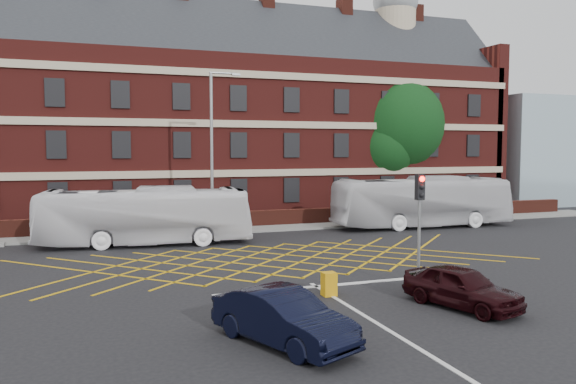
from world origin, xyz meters
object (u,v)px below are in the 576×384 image
object	(u,v)px
car_navy	(283,317)
street_lamp	(213,180)
bus_left	(145,216)
deciduous_tree	(394,131)
traffic_light_near	(419,241)
bus_right	(422,202)
car_maroon	(462,287)
utility_cabinet	(329,284)

from	to	relation	value
car_navy	street_lamp	distance (m)	19.14
bus_left	deciduous_tree	distance (m)	24.06
deciduous_tree	traffic_light_near	bearing A→B (deg)	-117.91
bus_right	street_lamp	size ratio (longest dim) A/B	1.26
bus_left	deciduous_tree	xyz separation A→B (m)	(21.18, 10.21, 5.10)
bus_right	deciduous_tree	distance (m)	10.91
bus_left	car_maroon	bearing A→B (deg)	-144.90
car_maroon	traffic_light_near	distance (m)	2.98
car_navy	car_maroon	distance (m)	6.82
deciduous_tree	utility_cabinet	xyz separation A→B (m)	(-16.02, -23.30, -6.26)
bus_right	street_lamp	xyz separation A→B (m)	(-14.02, 0.57, 1.71)
car_navy	traffic_light_near	world-z (taller)	traffic_light_near
traffic_light_near	car_navy	bearing A→B (deg)	-148.88
car_navy	traffic_light_near	distance (m)	8.02
car_navy	deciduous_tree	size ratio (longest dim) A/B	0.39
utility_cabinet	street_lamp	bearing A→B (deg)	94.22
bus_left	utility_cabinet	xyz separation A→B (m)	(5.16, -13.09, -1.17)
street_lamp	utility_cabinet	size ratio (longest dim) A/B	11.56
utility_cabinet	car_maroon	bearing A→B (deg)	-38.93
deciduous_tree	traffic_light_near	distance (m)	26.90
traffic_light_near	street_lamp	xyz separation A→B (m)	(-4.73, 14.73, 1.65)
bus_left	bus_right	bearing A→B (deg)	-80.29
bus_left	traffic_light_near	bearing A→B (deg)	-139.68
bus_right	deciduous_tree	bearing A→B (deg)	-15.23
bus_right	car_navy	xyz separation A→B (m)	(-16.11, -18.27, -0.97)
traffic_light_near	utility_cabinet	distance (m)	3.88
car_navy	bus_right	bearing A→B (deg)	24.69
bus_left	utility_cabinet	world-z (taller)	bus_left
bus_left	street_lamp	world-z (taller)	street_lamp
bus_left	car_maroon	xyz separation A→B (m)	(8.68, -15.94, -0.89)
bus_left	street_lamp	size ratio (longest dim) A/B	1.17
car_maroon	car_navy	bearing A→B (deg)	174.18
bus_right	traffic_light_near	distance (m)	16.94
traffic_light_near	bus_left	bearing A→B (deg)	123.78
car_maroon	utility_cabinet	distance (m)	4.53
bus_right	deciduous_tree	world-z (taller)	deciduous_tree
car_maroon	bus_right	bearing A→B (deg)	43.80
traffic_light_near	street_lamp	distance (m)	15.55
bus_left	bus_right	distance (m)	18.13
deciduous_tree	traffic_light_near	size ratio (longest dim) A/B	2.66
car_maroon	street_lamp	bearing A→B (deg)	87.61
bus_right	car_maroon	xyz separation A→B (m)	(-9.42, -16.94, -1.01)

